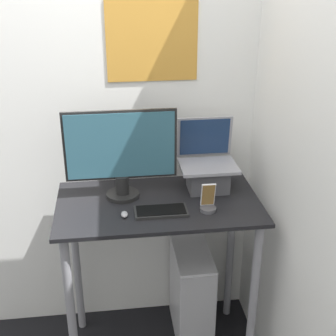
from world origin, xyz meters
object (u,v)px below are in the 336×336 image
at_px(laptop, 208,171).
at_px(computer_tower, 191,292).
at_px(mouse, 124,214).
at_px(monitor, 121,154).
at_px(cell_phone, 208,203).
at_px(keyboard, 162,211).

relative_size(laptop, computer_tower, 0.63).
relative_size(laptop, mouse, 6.98).
bearing_deg(mouse, computer_tower, 31.98).
xyz_separation_m(laptop, monitor, (-0.44, -0.04, 0.13)).
height_order(monitor, cell_phone, monitor).
height_order(laptop, keyboard, laptop).
relative_size(keyboard, computer_tower, 0.44).
xyz_separation_m(monitor, cell_phone, (0.40, -0.20, -0.19)).
distance_m(monitor, mouse, 0.30).
distance_m(laptop, monitor, 0.46).
bearing_deg(mouse, keyboard, 4.99).
distance_m(keyboard, computer_tower, 0.73).
bearing_deg(monitor, keyboard, -46.94).
height_order(keyboard, cell_phone, cell_phone).
relative_size(monitor, mouse, 10.64).
relative_size(monitor, cell_phone, 3.86).
distance_m(laptop, mouse, 0.51).
xyz_separation_m(monitor, keyboard, (0.18, -0.19, -0.22)).
height_order(laptop, computer_tower, laptop).
height_order(laptop, mouse, laptop).
bearing_deg(keyboard, monitor, 133.06).
height_order(mouse, cell_phone, cell_phone).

